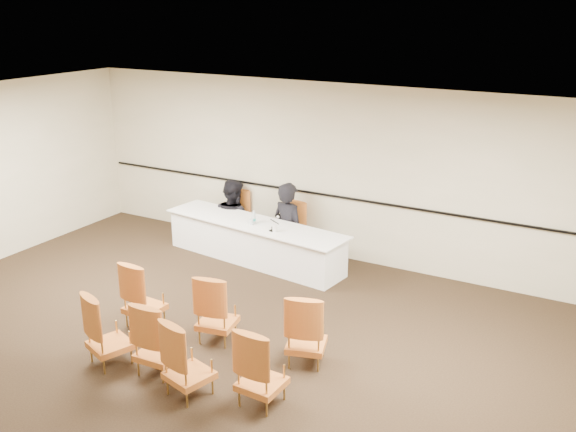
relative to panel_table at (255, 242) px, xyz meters
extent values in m
plane|color=black|center=(1.12, -3.13, -0.34)|extent=(10.00, 10.00, 0.00)
plane|color=white|center=(1.12, -3.13, 2.66)|extent=(10.00, 10.00, 0.00)
cube|color=#C2BB98|center=(1.12, 0.87, 1.16)|extent=(10.00, 0.04, 3.00)
cube|color=black|center=(1.12, 0.83, 0.76)|extent=(9.80, 0.04, 0.03)
imported|color=black|center=(0.40, 0.48, 0.06)|extent=(0.77, 0.61, 1.84)
imported|color=black|center=(-0.85, 0.63, -0.02)|extent=(1.00, 0.89, 1.71)
cube|color=white|center=(0.33, -0.11, 0.34)|extent=(0.31, 0.24, 0.00)
cylinder|color=silver|center=(0.01, -0.11, 0.39)|extent=(0.07, 0.07, 0.10)
cylinder|color=white|center=(0.53, -0.22, 0.40)|extent=(0.09, 0.09, 0.12)
camera|label=1|loc=(5.50, -8.66, 3.91)|focal=40.00mm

